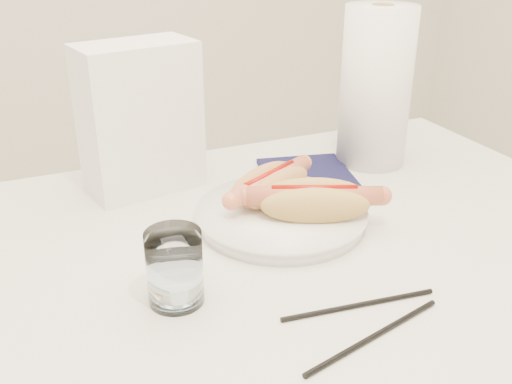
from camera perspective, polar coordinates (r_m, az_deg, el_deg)
name	(u,v)px	position (r m, az deg, el deg)	size (l,w,h in m)	color
table	(249,293)	(0.84, -0.65, -9.74)	(1.20, 0.80, 0.75)	silver
plate	(281,217)	(0.88, 2.46, -2.45)	(0.25, 0.25, 0.02)	white
hotdog_left	(270,185)	(0.90, 1.36, 0.67)	(0.17, 0.13, 0.05)	tan
hotdog_right	(314,201)	(0.85, 5.65, -0.90)	(0.19, 0.13, 0.05)	tan
water_glass	(175,268)	(0.70, -7.90, -7.28)	(0.07, 0.07, 0.09)	white
chopstick_near	(374,336)	(0.67, 11.40, -13.56)	(0.01, 0.01, 0.20)	black
chopstick_far	(359,305)	(0.72, 9.96, -10.75)	(0.01, 0.01, 0.20)	black
napkin_box	(140,118)	(0.98, -11.19, 7.02)	(0.18, 0.10, 0.24)	white
navy_napkin	(306,173)	(1.05, 4.91, 1.81)	(0.15, 0.15, 0.01)	#111135
paper_towel_roll	(376,87)	(1.09, 11.55, 9.94)	(0.13, 0.13, 0.28)	white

